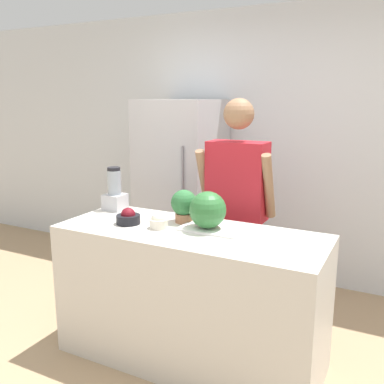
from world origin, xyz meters
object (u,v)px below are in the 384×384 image
Objects in this scene: person at (236,211)px; blender at (115,193)px; watermelon at (208,210)px; refrigerator at (182,190)px; potted_plant at (184,205)px; bowl_cherries at (128,218)px; bowl_cream at (159,221)px.

blender is (-0.83, -0.43, 0.15)m from person.
person reaches higher than watermelon.
potted_plant is at bearing -60.82° from refrigerator.
potted_plant reaches higher than bowl_cherries.
watermelon is 0.56m from bowl_cherries.
bowl_cream is at bearing -113.01° from potted_plant.
watermelon is 0.24m from potted_plant.
bowl_cherries is at bearing -77.31° from refrigerator.
person is 0.87m from bowl_cherries.
potted_plant is at bearing -112.22° from person.
blender is 1.44× the size of potted_plant.
refrigerator is at bearing 88.95° from blender.
refrigerator reaches higher than bowl_cream.
blender is at bearing -91.05° from refrigerator.
potted_plant is at bearing 32.87° from bowl_cherries.
bowl_cream is at bearing -112.45° from person.
watermelon is 0.34m from bowl_cream.
refrigerator is 1.02m from person.
potted_plant is (-0.22, 0.09, -0.01)m from watermelon.
refrigerator is 1.28m from potted_plant.
watermelon is 0.73× the size of blender.
refrigerator is 0.99× the size of person.
bowl_cream is at bearing -25.09° from blender.
refrigerator reaches higher than watermelon.
refrigerator is at bearing 112.25° from bowl_cream.
potted_plant reaches higher than bowl_cream.
bowl_cream is (0.53, -1.30, 0.09)m from refrigerator.
bowl_cherries is at bearing -147.13° from potted_plant.
watermelon reaches higher than potted_plant.
bowl_cream is (0.24, 0.01, 0.00)m from bowl_cherries.
person is at bearing 92.26° from watermelon.
person is at bearing 27.08° from blender.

